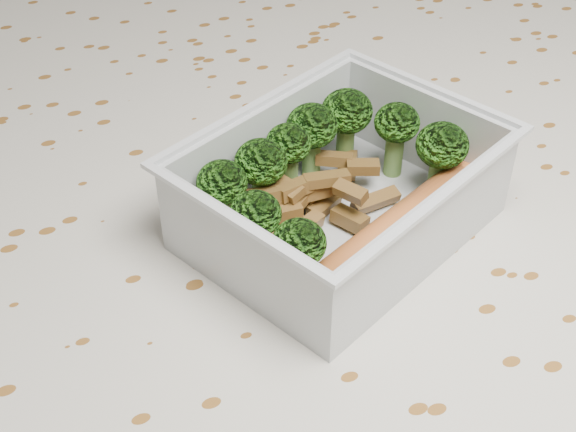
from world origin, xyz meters
name	(u,v)px	position (x,y,z in m)	size (l,w,h in m)	color
dining_table	(287,357)	(0.00, 0.00, 0.67)	(1.40, 0.90, 0.75)	brown
tablecloth	(287,301)	(0.00, 0.00, 0.72)	(1.46, 0.96, 0.19)	beige
lunch_container	(340,201)	(0.04, 0.01, 0.78)	(0.21, 0.19, 0.06)	silver
broccoli_florets	(320,160)	(0.03, 0.03, 0.79)	(0.16, 0.13, 0.05)	#608C3F
meat_pile	(308,201)	(0.02, 0.02, 0.77)	(0.09, 0.07, 0.03)	olive
sausage	(395,231)	(0.05, -0.02, 0.77)	(0.14, 0.07, 0.02)	#C5652E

